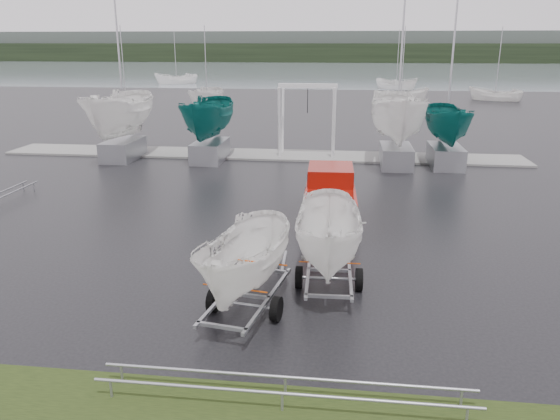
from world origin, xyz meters
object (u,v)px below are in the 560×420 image
object	(u,v)px
trailer_parked	(246,209)
trailer_hitched	(332,184)
pickup_truck	(330,192)
boat_hoist	(307,110)

from	to	relation	value
trailer_parked	trailer_hitched	bearing A→B (deg)	52.61
pickup_truck	boat_hoist	size ratio (longest dim) A/B	1.33
pickup_truck	trailer_parked	world-z (taller)	trailer_parked
pickup_truck	boat_hoist	world-z (taller)	boat_hoist
pickup_truck	trailer_hitched	bearing A→B (deg)	-90.00
trailer_hitched	boat_hoist	xyz separation A→B (m)	(-1.90, 17.37, -0.17)
pickup_truck	boat_hoist	distance (m)	11.46
boat_hoist	trailer_parked	bearing A→B (deg)	-90.03
trailer_hitched	trailer_parked	size ratio (longest dim) A/B	1.08
trailer_hitched	boat_hoist	distance (m)	17.48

